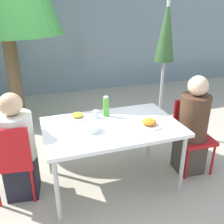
% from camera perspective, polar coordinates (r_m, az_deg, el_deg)
% --- Properties ---
extents(ground_plane, '(24.00, 24.00, 0.00)m').
position_cam_1_polar(ground_plane, '(3.02, 0.00, -15.50)').
color(ground_plane, '#B2A893').
extents(building_facade, '(10.00, 0.20, 3.00)m').
position_cam_1_polar(building_facade, '(5.87, -11.79, 18.82)').
color(building_facade, gray).
rests_on(building_facade, ground).
extents(dining_table, '(1.43, 0.90, 0.73)m').
position_cam_1_polar(dining_table, '(2.66, 0.00, -4.06)').
color(dining_table, white).
rests_on(dining_table, ground).
extents(chair_left, '(0.45, 0.45, 0.86)m').
position_cam_1_polar(chair_left, '(2.69, -21.85, -9.61)').
color(chair_left, red).
rests_on(chair_left, ground).
extents(person_left, '(0.35, 0.35, 1.15)m').
position_cam_1_polar(person_left, '(2.73, -20.65, -8.09)').
color(person_left, black).
rests_on(person_left, ground).
extents(chair_right, '(0.43, 0.43, 0.86)m').
position_cam_1_polar(chair_right, '(3.17, 17.76, -3.88)').
color(chair_right, red).
rests_on(chair_right, ground).
extents(person_right, '(0.34, 0.34, 1.20)m').
position_cam_1_polar(person_right, '(3.06, 17.86, -3.57)').
color(person_right, '#473D33').
rests_on(person_right, ground).
extents(closed_umbrella, '(0.36, 0.36, 2.02)m').
position_cam_1_polar(closed_umbrella, '(3.73, 12.10, 15.52)').
color(closed_umbrella, '#333333').
rests_on(closed_umbrella, ground).
extents(plate_0, '(0.23, 0.23, 0.06)m').
position_cam_1_polar(plate_0, '(2.81, -7.87, -0.93)').
color(plate_0, white).
rests_on(plate_0, dining_table).
extents(plate_1, '(0.28, 0.28, 0.08)m').
position_cam_1_polar(plate_1, '(2.64, 8.46, -2.53)').
color(plate_1, white).
rests_on(plate_1, dining_table).
extents(bottle, '(0.07, 0.07, 0.24)m').
position_cam_1_polar(bottle, '(2.81, -1.38, 1.23)').
color(bottle, '#51A338').
rests_on(bottle, dining_table).
extents(drinking_cup, '(0.06, 0.06, 0.09)m').
position_cam_1_polar(drinking_cup, '(2.80, -3.72, -0.47)').
color(drinking_cup, silver).
rests_on(drinking_cup, dining_table).
extents(salad_bowl, '(0.17, 0.17, 0.06)m').
position_cam_1_polar(salad_bowl, '(2.51, -4.58, -3.68)').
color(salad_bowl, white).
rests_on(salad_bowl, dining_table).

